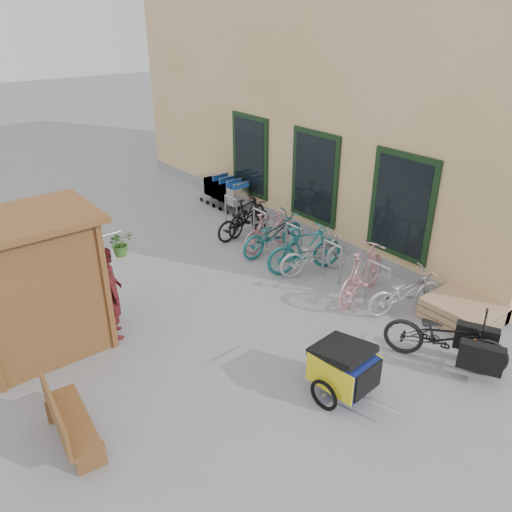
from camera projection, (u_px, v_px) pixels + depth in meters
ground at (288, 347)px, 8.52m from camera, size 80.00×80.00×0.00m
building at (358, 78)px, 13.76m from camera, size 6.07×13.00×7.00m
kiosk at (27, 269)px, 7.74m from camera, size 2.49×1.65×2.40m
bike_rack at (294, 239)px, 11.26m from camera, size 0.05×5.35×0.86m
pallet_stack at (461, 312)px, 9.12m from camera, size 1.00×1.20×0.40m
bench at (66, 420)px, 6.40m from camera, size 0.55×1.41×0.87m
shopping_carts at (222, 189)px, 14.29m from camera, size 0.55×1.85×0.98m
child_trailer at (344, 367)px, 7.26m from camera, size 0.95×1.56×0.91m
cargo_bike at (448, 338)px, 7.91m from camera, size 1.44×2.02×1.01m
person_kiosk at (110, 293)px, 8.48m from camera, size 0.52×0.69×1.70m
bike_0 at (405, 292)px, 9.36m from camera, size 1.69×1.02×0.84m
bike_1 at (362, 273)px, 9.75m from camera, size 1.90×0.95×1.10m
bike_2 at (315, 254)px, 10.76m from camera, size 1.80×1.01×0.89m
bike_3 at (305, 249)px, 10.77m from camera, size 1.84×1.01×1.07m
bike_4 at (273, 234)px, 11.65m from camera, size 1.81×0.66×0.95m
bike_5 at (269, 230)px, 11.84m from camera, size 1.64×0.60×0.96m
bike_6 at (244, 220)px, 12.51m from camera, size 1.72×0.69×0.88m
bike_7 at (247, 215)px, 12.71m from camera, size 1.66×0.91×0.96m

